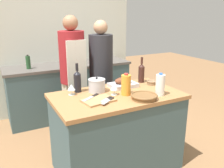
# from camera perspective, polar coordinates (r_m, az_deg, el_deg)

# --- Properties ---
(ground_plane) EXTENTS (12.00, 12.00, 0.00)m
(ground_plane) POSITION_cam_1_polar(r_m,az_deg,el_deg) (2.87, 1.12, -19.10)
(ground_plane) COLOR #8E6642
(kitchen_island) EXTENTS (1.33, 0.76, 0.87)m
(kitchen_island) POSITION_cam_1_polar(r_m,az_deg,el_deg) (2.64, 1.18, -11.40)
(kitchen_island) COLOR #3D565B
(kitchen_island) RESTS_ON ground_plane
(back_counter) EXTENTS (2.02, 0.60, 0.88)m
(back_counter) POSITION_cam_1_polar(r_m,az_deg,el_deg) (4.03, -10.06, -1.39)
(back_counter) COLOR #3D565B
(back_counter) RESTS_ON ground_plane
(back_wall) EXTENTS (2.52, 0.10, 2.55)m
(back_wall) POSITION_cam_1_polar(r_m,az_deg,el_deg) (4.19, -12.15, 10.86)
(back_wall) COLOR silver
(back_wall) RESTS_ON ground_plane
(roasting_pan) EXTENTS (0.32, 0.22, 0.11)m
(roasting_pan) POSITION_cam_1_polar(r_m,az_deg,el_deg) (2.69, 2.67, 0.17)
(roasting_pan) COLOR #BCBCC1
(roasting_pan) RESTS_ON kitchen_island
(wicker_basket) EXTENTS (0.27, 0.27, 0.05)m
(wicker_basket) POSITION_cam_1_polar(r_m,az_deg,el_deg) (2.34, 7.71, -2.99)
(wicker_basket) COLOR brown
(wicker_basket) RESTS_ON kitchen_island
(cutting_board) EXTENTS (0.33, 0.25, 0.02)m
(cutting_board) POSITION_cam_1_polar(r_m,az_deg,el_deg) (2.27, -3.27, -3.96)
(cutting_board) COLOR #AD7F51
(cutting_board) RESTS_ON kitchen_island
(stock_pot) EXTENTS (0.18, 0.18, 0.16)m
(stock_pot) POSITION_cam_1_polar(r_m,az_deg,el_deg) (2.53, -3.68, -0.32)
(stock_pot) COLOR #B7B7BC
(stock_pot) RESTS_ON kitchen_island
(mixing_bowl) EXTENTS (0.12, 0.12, 0.05)m
(mixing_bowl) POSITION_cam_1_polar(r_m,az_deg,el_deg) (2.82, 9.53, 0.42)
(mixing_bowl) COLOR #846647
(mixing_bowl) RESTS_ON kitchen_island
(juice_jug) EXTENTS (0.10, 0.10, 0.23)m
(juice_jug) POSITION_cam_1_polar(r_m,az_deg,el_deg) (2.42, 3.38, -0.21)
(juice_jug) COLOR orange
(juice_jug) RESTS_ON kitchen_island
(milk_jug) EXTENTS (0.09, 0.09, 0.23)m
(milk_jug) POSITION_cam_1_polar(r_m,az_deg,el_deg) (2.45, 11.52, -0.20)
(milk_jug) COLOR white
(milk_jug) RESTS_ON kitchen_island
(wine_bottle_green) EXTENTS (0.07, 0.07, 0.31)m
(wine_bottle_green) POSITION_cam_1_polar(r_m,az_deg,el_deg) (2.88, 7.09, 2.77)
(wine_bottle_green) COLOR #381E19
(wine_bottle_green) RESTS_ON kitchen_island
(wine_bottle_dark) EXTENTS (0.08, 0.08, 0.31)m
(wine_bottle_dark) POSITION_cam_1_polar(r_m,az_deg,el_deg) (2.52, -8.32, 0.76)
(wine_bottle_dark) COLOR black
(wine_bottle_dark) RESTS_ON kitchen_island
(wine_glass_left) EXTENTS (0.08, 0.08, 0.12)m
(wine_glass_left) POSITION_cam_1_polar(r_m,az_deg,el_deg) (2.42, 0.52, -0.77)
(wine_glass_left) COLOR silver
(wine_glass_left) RESTS_ON kitchen_island
(wine_glass_right) EXTENTS (0.08, 0.08, 0.11)m
(wine_glass_right) POSITION_cam_1_polar(r_m,az_deg,el_deg) (2.46, -9.73, -0.82)
(wine_glass_right) COLOR silver
(wine_glass_right) RESTS_ON kitchen_island
(knife_chef) EXTENTS (0.22, 0.16, 0.01)m
(knife_chef) POSITION_cam_1_polar(r_m,az_deg,el_deg) (2.33, -5.01, -3.15)
(knife_chef) COLOR #B7B7BC
(knife_chef) RESTS_ON cutting_board
(knife_paring) EXTENTS (0.18, 0.13, 0.01)m
(knife_paring) POSITION_cam_1_polar(r_m,az_deg,el_deg) (2.23, -0.86, -3.99)
(knife_paring) COLOR #B7B7BC
(knife_paring) RESTS_ON cutting_board
(knife_bread) EXTENTS (0.15, 0.11, 0.01)m
(knife_bread) POSITION_cam_1_polar(r_m,az_deg,el_deg) (2.27, -1.24, -3.64)
(knife_bread) COLOR #B7B7BC
(knife_bread) RESTS_ON cutting_board
(condiment_bottle_tall) EXTENTS (0.07, 0.07, 0.21)m
(condiment_bottle_tall) POSITION_cam_1_polar(r_m,az_deg,el_deg) (3.72, -19.52, 4.94)
(condiment_bottle_tall) COLOR #234C28
(condiment_bottle_tall) RESTS_ON back_counter
(condiment_bottle_short) EXTENTS (0.06, 0.06, 0.17)m
(condiment_bottle_short) POSITION_cam_1_polar(r_m,az_deg,el_deg) (4.17, -3.77, 6.81)
(condiment_bottle_short) COLOR #234C28
(condiment_bottle_short) RESTS_ON back_counter
(condiment_bottle_extra) EXTENTS (0.07, 0.07, 0.22)m
(condiment_bottle_extra) POSITION_cam_1_polar(r_m,az_deg,el_deg) (3.90, -9.45, 6.24)
(condiment_bottle_extra) COLOR #332D28
(condiment_bottle_extra) RESTS_ON back_counter
(person_cook_aproned) EXTENTS (0.33, 0.34, 1.66)m
(person_cook_aproned) POSITION_cam_1_polar(r_m,az_deg,el_deg) (3.16, -9.38, 2.63)
(person_cook_aproned) COLOR beige
(person_cook_aproned) RESTS_ON ground_plane
(person_cook_guest) EXTENTS (0.32, 0.32, 1.59)m
(person_cook_guest) POSITION_cam_1_polar(r_m,az_deg,el_deg) (3.26, -2.62, 2.60)
(person_cook_guest) COLOR beige
(person_cook_guest) RESTS_ON ground_plane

